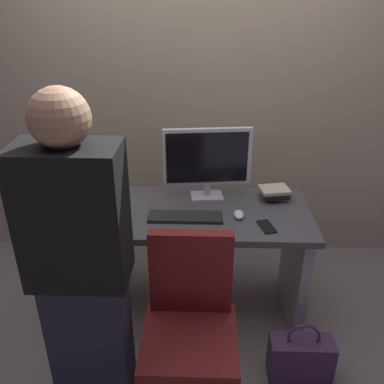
{
  "coord_description": "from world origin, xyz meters",
  "views": [
    {
      "loc": [
        0.07,
        -2.14,
        1.92
      ],
      "look_at": [
        0.0,
        -0.05,
        0.89
      ],
      "focal_mm": 38.27,
      "sensor_mm": 36.0,
      "label": 1
    }
  ],
  "objects": [
    {
      "name": "keyboard",
      "position": [
        -0.04,
        -0.09,
        0.75
      ],
      "size": [
        0.43,
        0.13,
        0.02
      ],
      "primitive_type": "cube",
      "rotation": [
        0.0,
        0.0,
        0.0
      ],
      "color": "#262626",
      "rests_on": "desk"
    },
    {
      "name": "ground_plane",
      "position": [
        0.0,
        0.0,
        0.0
      ],
      "size": [
        9.0,
        9.0,
        0.0
      ],
      "primitive_type": "plane",
      "color": "gray"
    },
    {
      "name": "cell_phone",
      "position": [
        0.42,
        -0.18,
        0.74
      ],
      "size": [
        0.11,
        0.16,
        0.01
      ],
      "primitive_type": "cube",
      "rotation": [
        0.0,
        0.0,
        0.27
      ],
      "color": "black",
      "rests_on": "desk"
    },
    {
      "name": "person_at_desk",
      "position": [
        -0.43,
        -0.79,
        0.84
      ],
      "size": [
        0.4,
        0.24,
        1.64
      ],
      "color": "#262838",
      "rests_on": "ground"
    },
    {
      "name": "office_chair",
      "position": [
        0.01,
        -0.7,
        0.43
      ],
      "size": [
        0.52,
        0.52,
        0.94
      ],
      "color": "black",
      "rests_on": "ground"
    },
    {
      "name": "mouse",
      "position": [
        0.27,
        -0.07,
        0.75
      ],
      "size": [
        0.06,
        0.1,
        0.03
      ],
      "primitive_type": "ellipsoid",
      "color": "white",
      "rests_on": "desk"
    },
    {
      "name": "cup_by_monitor",
      "position": [
        -0.47,
        0.1,
        0.78
      ],
      "size": [
        0.08,
        0.08,
        0.09
      ],
      "primitive_type": "cylinder",
      "color": "white",
      "rests_on": "desk"
    },
    {
      "name": "wall_back",
      "position": [
        0.0,
        0.79,
        1.5
      ],
      "size": [
        6.4,
        0.1,
        3.0
      ],
      "primitive_type": "cube",
      "color": "tan",
      "rests_on": "ground"
    },
    {
      "name": "book_stack",
      "position": [
        0.51,
        0.18,
        0.78
      ],
      "size": [
        0.2,
        0.18,
        0.07
      ],
      "color": "#594C72",
      "rests_on": "desk"
    },
    {
      "name": "cup_near_keyboard",
      "position": [
        -0.4,
        -0.17,
        0.79
      ],
      "size": [
        0.07,
        0.07,
        0.1
      ],
      "primitive_type": "cylinder",
      "color": "silver",
      "rests_on": "desk"
    },
    {
      "name": "monitor",
      "position": [
        0.09,
        0.18,
        0.99
      ],
      "size": [
        0.54,
        0.16,
        0.46
      ],
      "color": "silver",
      "rests_on": "desk"
    },
    {
      "name": "handbag",
      "position": [
        0.6,
        -0.54,
        0.14
      ],
      "size": [
        0.34,
        0.14,
        0.38
      ],
      "color": "#4C3356",
      "rests_on": "ground"
    },
    {
      "name": "desk",
      "position": [
        0.0,
        0.0,
        0.51
      ],
      "size": [
        1.42,
        0.65,
        0.74
      ],
      "color": "#4C4C51",
      "rests_on": "ground"
    }
  ]
}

